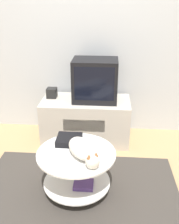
# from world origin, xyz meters

# --- Properties ---
(ground_plane) EXTENTS (12.00, 12.00, 0.00)m
(ground_plane) POSITION_xyz_m (0.00, 0.00, 0.00)
(ground_plane) COLOR tan
(wall_back) EXTENTS (8.00, 0.05, 2.60)m
(wall_back) POSITION_xyz_m (0.00, 1.38, 1.30)
(wall_back) COLOR silver
(wall_back) RESTS_ON ground_plane
(rug) EXTENTS (1.85, 1.26, 0.02)m
(rug) POSITION_xyz_m (0.00, 0.00, 0.01)
(rug) COLOR #3D3833
(rug) RESTS_ON ground_plane
(tv_stand) EXTENTS (1.05, 0.52, 0.52)m
(tv_stand) POSITION_xyz_m (-0.02, 1.04, 0.26)
(tv_stand) COLOR beige
(tv_stand) RESTS_ON ground_plane
(tv) EXTENTS (0.51, 0.37, 0.49)m
(tv) POSITION_xyz_m (0.09, 1.06, 0.77)
(tv) COLOR black
(tv) RESTS_ON tv_stand
(speaker) EXTENTS (0.12, 0.12, 0.12)m
(speaker) POSITION_xyz_m (-0.44, 1.10, 0.58)
(speaker) COLOR black
(speaker) RESTS_ON tv_stand
(coffee_table) EXTENTS (0.69, 0.69, 0.41)m
(coffee_table) POSITION_xyz_m (-0.01, 0.06, 0.27)
(coffee_table) COLOR #B2B2B7
(coffee_table) RESTS_ON rug
(dvd_box) EXTENTS (0.23, 0.21, 0.06)m
(dvd_box) POSITION_xyz_m (-0.10, 0.23, 0.45)
(dvd_box) COLOR black
(dvd_box) RESTS_ON coffee_table
(cat) EXTENTS (0.35, 0.51, 0.14)m
(cat) POSITION_xyz_m (0.05, 0.01, 0.49)
(cat) COLOR silver
(cat) RESTS_ON coffee_table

